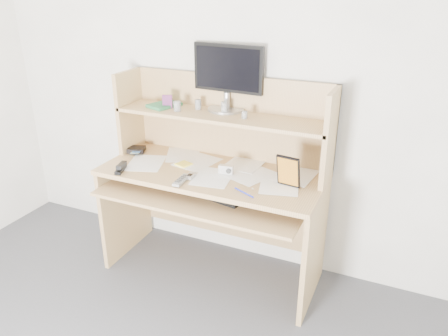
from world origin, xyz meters
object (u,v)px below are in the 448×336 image
at_px(desk, 217,175).
at_px(monitor, 228,75).
at_px(game_case, 288,171).
at_px(keyboard, 213,192).
at_px(tv_remote, 181,180).

distance_m(desk, monitor, 0.64).
xyz_separation_m(game_case, monitor, (-0.51, 0.30, 0.45)).
bearing_deg(keyboard, tv_remote, -132.92).
distance_m(keyboard, game_case, 0.48).
distance_m(desk, keyboard, 0.20).
bearing_deg(game_case, monitor, 157.63).
xyz_separation_m(keyboard, tv_remote, (-0.16, -0.11, 0.10)).
distance_m(desk, game_case, 0.54).
distance_m(keyboard, tv_remote, 0.21).
height_order(game_case, monitor, monitor).
distance_m(tv_remote, game_case, 0.63).
height_order(tv_remote, monitor, monitor).
height_order(keyboard, monitor, monitor).
xyz_separation_m(desk, tv_remote, (-0.09, -0.30, 0.07)).
height_order(desk, keyboard, desk).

